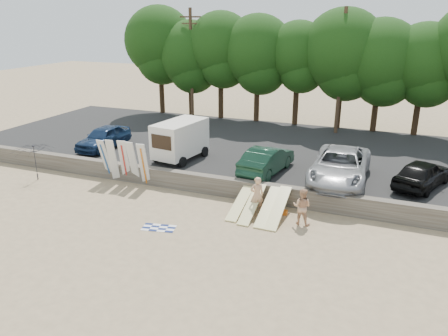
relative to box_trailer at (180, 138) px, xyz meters
The scene contains 25 objects.
ground 8.56m from the box_trailer, 44.61° to the right, with size 120.00×120.00×0.00m, color tan.
seawall 6.74m from the box_trailer, 25.64° to the right, with size 44.00×0.50×1.00m, color #6B6356.
parking_lot 7.72m from the box_trailer, 38.18° to the left, with size 44.00×14.50×0.70m, color #282828.
treeline 13.90m from the box_trailer, 63.03° to the left, with size 33.24×6.62×9.43m.
utility_poles 13.32m from the box_trailer, 52.04° to the left, with size 25.80×0.26×9.00m.
box_trailer is the anchor object (origin of this frame).
car_0 5.82m from the box_trailer, behind, with size 1.76×4.37×1.49m, color #142849.
car_1 5.66m from the box_trailer, ahead, with size 1.58×4.53×1.49m, color #113121.
car_2 9.61m from the box_trailer, ahead, with size 2.83×6.13×1.70m, color #999A9D.
car_3 13.64m from the box_trailer, ahead, with size 1.72×4.27×1.45m, color black.
surfboard_upright_0 4.59m from the box_trailer, 133.62° to the right, with size 0.50×0.06×2.60m, color silver.
surfboard_upright_1 4.27m from the box_trailer, 128.48° to the right, with size 0.50×0.06×2.60m, color silver.
surfboard_upright_2 3.80m from the box_trailer, 120.91° to the right, with size 0.50×0.06×2.60m, color silver.
surfboard_upright_3 3.56m from the box_trailer, 112.28° to the right, with size 0.50×0.06×2.60m, color silver.
surfboard_upright_4 3.42m from the box_trailer, 100.36° to the right, with size 0.50×0.06×2.60m, color silver.
surfboard_low_0 7.12m from the box_trailer, 38.11° to the right, with size 0.56×3.00×0.07m, color beige.
surfboard_low_1 7.74m from the box_trailer, 36.28° to the right, with size 0.56×3.00×0.07m, color beige.
surfboard_low_2 8.39m from the box_trailer, 33.04° to the right, with size 0.56×3.00×0.07m, color beige.
surfboard_low_3 8.82m from the box_trailer, 31.38° to the right, with size 0.56×3.00×0.07m, color beige.
beachgoer_a 7.65m from the box_trailer, 34.07° to the right, with size 0.67×0.44×1.83m, color tan.
beachgoer_b 9.82m from the box_trailer, 28.69° to the right, with size 0.84×0.65×1.73m, color tan.
cooler 8.05m from the box_trailer, 26.07° to the right, with size 0.38×0.30×0.32m, color #25883C.
gear_bag 8.78m from the box_trailer, 27.74° to the right, with size 0.30×0.25×0.22m, color orange.
beach_towel 8.20m from the box_trailer, 70.25° to the right, with size 1.50×1.50×0.00m, color white.
beach_umbrella 8.52m from the box_trailer, 145.93° to the right, with size 2.38×2.43×2.19m, color black.
Camera 1 is at (6.07, -16.98, 9.03)m, focal length 35.00 mm.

